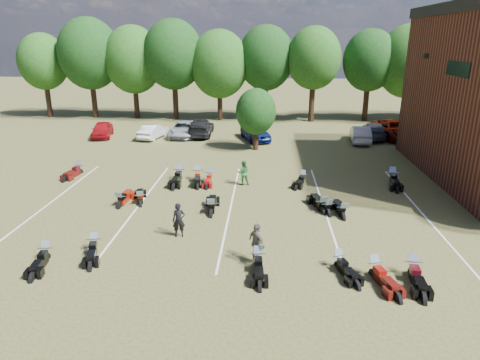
# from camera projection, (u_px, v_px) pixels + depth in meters

# --- Properties ---
(ground) EXTENTS (160.00, 160.00, 0.00)m
(ground) POSITION_uv_depth(u_px,v_px,m) (289.00, 232.00, 20.01)
(ground) COLOR brown
(ground) RESTS_ON ground
(car_0) EXTENTS (2.42, 4.29, 1.38)m
(car_0) POSITION_uv_depth(u_px,v_px,m) (102.00, 130.00, 38.98)
(car_0) COLOR maroon
(car_0) RESTS_ON ground
(car_1) EXTENTS (2.16, 4.06, 1.27)m
(car_1) POSITION_uv_depth(u_px,v_px,m) (153.00, 131.00, 38.50)
(car_1) COLOR silver
(car_1) RESTS_ON ground
(car_2) EXTENTS (2.26, 4.87, 1.35)m
(car_2) POSITION_uv_depth(u_px,v_px,m) (184.00, 129.00, 39.30)
(car_2) COLOR #9BA0A4
(car_2) RESTS_ON ground
(car_3) EXTENTS (2.26, 5.26, 1.51)m
(car_3) POSITION_uv_depth(u_px,v_px,m) (201.00, 127.00, 39.59)
(car_3) COLOR black
(car_3) RESTS_ON ground
(car_4) EXTENTS (3.22, 4.94, 1.56)m
(car_4) POSITION_uv_depth(u_px,v_px,m) (255.00, 131.00, 37.86)
(car_4) COLOR navy
(car_4) RESTS_ON ground
(car_5) EXTENTS (1.93, 4.44, 1.42)m
(car_5) POSITION_uv_depth(u_px,v_px,m) (360.00, 134.00, 37.05)
(car_5) COLOR #B4B4AF
(car_5) RESTS_ON ground
(car_6) EXTENTS (3.64, 6.15, 1.60)m
(car_6) POSITION_uv_depth(u_px,v_px,m) (394.00, 130.00, 38.43)
(car_6) COLOR #530E04
(car_6) RESTS_ON ground
(car_7) EXTENTS (2.86, 5.18, 1.42)m
(car_7) POSITION_uv_depth(u_px,v_px,m) (374.00, 130.00, 38.52)
(car_7) COLOR #39393E
(car_7) RESTS_ON ground
(person_black) EXTENTS (0.65, 0.50, 1.60)m
(person_black) POSITION_uv_depth(u_px,v_px,m) (179.00, 220.00, 19.35)
(person_black) COLOR black
(person_black) RESTS_ON ground
(person_green) EXTENTS (0.86, 0.73, 1.56)m
(person_green) POSITION_uv_depth(u_px,v_px,m) (243.00, 173.00, 26.25)
(person_green) COLOR #296F35
(person_green) RESTS_ON ground
(person_grey) EXTENTS (0.91, 1.04, 1.69)m
(person_grey) POSITION_uv_depth(u_px,v_px,m) (257.00, 243.00, 17.11)
(person_grey) COLOR #5A564D
(person_grey) RESTS_ON ground
(motorcycle_1) EXTENTS (0.93, 2.14, 1.15)m
(motorcycle_1) POSITION_uv_depth(u_px,v_px,m) (47.00, 260.00, 17.48)
(motorcycle_1) COLOR black
(motorcycle_1) RESTS_ON ground
(motorcycle_2) EXTENTS (1.18, 2.18, 1.16)m
(motorcycle_2) POSITION_uv_depth(u_px,v_px,m) (95.00, 251.00, 18.24)
(motorcycle_2) COLOR black
(motorcycle_2) RESTS_ON ground
(motorcycle_3) EXTENTS (0.82, 2.19, 1.20)m
(motorcycle_3) POSITION_uv_depth(u_px,v_px,m) (258.00, 267.00, 16.98)
(motorcycle_3) COLOR black
(motorcycle_3) RESTS_ON ground
(motorcycle_4) EXTENTS (1.21, 2.09, 1.11)m
(motorcycle_4) POSITION_uv_depth(u_px,v_px,m) (338.00, 268.00, 16.90)
(motorcycle_4) COLOR black
(motorcycle_4) RESTS_ON ground
(motorcycle_5) EXTENTS (0.88, 2.32, 1.27)m
(motorcycle_5) POSITION_uv_depth(u_px,v_px,m) (411.00, 276.00, 16.33)
(motorcycle_5) COLOR black
(motorcycle_5) RESTS_ON ground
(motorcycle_6) EXTENTS (1.27, 2.30, 1.22)m
(motorcycle_6) POSITION_uv_depth(u_px,v_px,m) (374.00, 277.00, 16.29)
(motorcycle_6) COLOR #4A0E0A
(motorcycle_6) RESTS_ON ground
(motorcycle_7) EXTENTS (0.82, 2.29, 1.26)m
(motorcycle_7) POSITION_uv_depth(u_px,v_px,m) (120.00, 207.00, 22.97)
(motorcycle_7) COLOR maroon
(motorcycle_7) RESTS_ON ground
(motorcycle_8) EXTENTS (1.27, 2.28, 1.21)m
(motorcycle_8) POSITION_uv_depth(u_px,v_px,m) (141.00, 205.00, 23.23)
(motorcycle_8) COLOR black
(motorcycle_8) RESTS_ON ground
(motorcycle_10) EXTENTS (0.93, 2.49, 1.36)m
(motorcycle_10) POSITION_uv_depth(u_px,v_px,m) (211.00, 216.00, 21.89)
(motorcycle_10) COLOR black
(motorcycle_10) RESTS_ON ground
(motorcycle_11) EXTENTS (1.23, 2.45, 1.31)m
(motorcycle_11) POSITION_uv_depth(u_px,v_px,m) (322.00, 213.00, 22.24)
(motorcycle_11) COLOR black
(motorcycle_11) RESTS_ON ground
(motorcycle_12) EXTENTS (0.97, 2.30, 1.25)m
(motorcycle_12) POSITION_uv_depth(u_px,v_px,m) (343.00, 219.00, 21.53)
(motorcycle_12) COLOR black
(motorcycle_12) RESTS_ON ground
(motorcycle_13) EXTENTS (1.20, 2.33, 1.24)m
(motorcycle_13) POSITION_uv_depth(u_px,v_px,m) (328.00, 215.00, 21.96)
(motorcycle_13) COLOR black
(motorcycle_13) RESTS_ON ground
(motorcycle_14) EXTENTS (1.11, 2.37, 1.27)m
(motorcycle_14) POSITION_uv_depth(u_px,v_px,m) (80.00, 174.00, 28.60)
(motorcycle_14) COLOR #420B09
(motorcycle_14) RESTS_ON ground
(motorcycle_15) EXTENTS (0.67, 2.04, 1.13)m
(motorcycle_15) POSITION_uv_depth(u_px,v_px,m) (210.00, 181.00, 27.14)
(motorcycle_15) COLOR #990B0E
(motorcycle_15) RESTS_ON ground
(motorcycle_16) EXTENTS (0.82, 2.53, 1.41)m
(motorcycle_16) POSITION_uv_depth(u_px,v_px,m) (180.00, 180.00, 27.37)
(motorcycle_16) COLOR black
(motorcycle_16) RESTS_ON ground
(motorcycle_17) EXTENTS (1.12, 2.44, 1.31)m
(motorcycle_17) POSITION_uv_depth(u_px,v_px,m) (198.00, 180.00, 27.41)
(motorcycle_17) COLOR black
(motorcycle_17) RESTS_ON ground
(motorcycle_19) EXTENTS (1.25, 2.10, 1.11)m
(motorcycle_19) POSITION_uv_depth(u_px,v_px,m) (302.00, 183.00, 26.87)
(motorcycle_19) COLOR black
(motorcycle_19) RESTS_ON ground
(motorcycle_20) EXTENTS (1.05, 2.55, 1.38)m
(motorcycle_20) POSITION_uv_depth(u_px,v_px,m) (392.00, 183.00, 26.88)
(motorcycle_20) COLOR black
(motorcycle_20) RESTS_ON ground
(tree_line) EXTENTS (56.00, 6.00, 9.79)m
(tree_line) POSITION_uv_depth(u_px,v_px,m) (269.00, 61.00, 45.53)
(tree_line) COLOR black
(tree_line) RESTS_ON ground
(young_tree_midfield) EXTENTS (3.20, 3.20, 4.70)m
(young_tree_midfield) POSITION_uv_depth(u_px,v_px,m) (256.00, 112.00, 33.82)
(young_tree_midfield) COLOR black
(young_tree_midfield) RESTS_ON ground
(parking_lines) EXTENTS (20.10, 14.00, 0.01)m
(parking_lines) POSITION_uv_depth(u_px,v_px,m) (231.00, 207.00, 23.02)
(parking_lines) COLOR silver
(parking_lines) RESTS_ON ground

